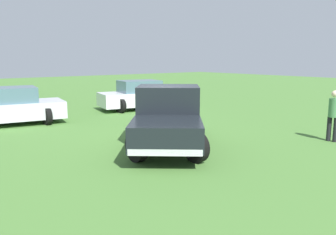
{
  "coord_description": "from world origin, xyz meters",
  "views": [
    {
      "loc": [
        -8.71,
        6.53,
        2.64
      ],
      "look_at": [
        -0.78,
        0.24,
        0.9
      ],
      "focal_mm": 37.05,
      "sensor_mm": 36.0,
      "label": 1
    }
  ],
  "objects_px": {
    "pickup_truck": "(168,115)",
    "sedan_near": "(143,96)",
    "sedan_far": "(5,107)",
    "person_bystander": "(334,113)"
  },
  "relations": [
    {
      "from": "pickup_truck",
      "to": "sedan_near",
      "type": "xyz_separation_m",
      "value": [
        6.88,
        -3.75,
        -0.24
      ]
    },
    {
      "from": "sedan_far",
      "to": "person_bystander",
      "type": "height_order",
      "value": "person_bystander"
    },
    {
      "from": "pickup_truck",
      "to": "sedan_far",
      "type": "height_order",
      "value": "pickup_truck"
    },
    {
      "from": "pickup_truck",
      "to": "person_bystander",
      "type": "xyz_separation_m",
      "value": [
        -2.79,
        -4.48,
        -0.02
      ]
    },
    {
      "from": "sedan_far",
      "to": "person_bystander",
      "type": "xyz_separation_m",
      "value": [
        -9.48,
        -7.46,
        0.22
      ]
    },
    {
      "from": "sedan_near",
      "to": "person_bystander",
      "type": "bearing_deg",
      "value": -73.67
    },
    {
      "from": "pickup_truck",
      "to": "person_bystander",
      "type": "height_order",
      "value": "pickup_truck"
    },
    {
      "from": "pickup_truck",
      "to": "sedan_near",
      "type": "bearing_deg",
      "value": -168.52
    },
    {
      "from": "pickup_truck",
      "to": "sedan_near",
      "type": "distance_m",
      "value": 7.84
    },
    {
      "from": "sedan_near",
      "to": "sedan_far",
      "type": "distance_m",
      "value": 6.73
    }
  ]
}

